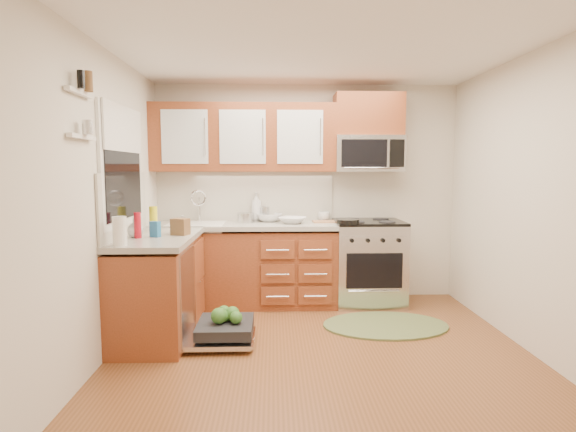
{
  "coord_description": "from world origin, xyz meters",
  "views": [
    {
      "loc": [
        -0.39,
        -3.55,
        1.53
      ],
      "look_at": [
        -0.25,
        0.85,
        1.07
      ],
      "focal_mm": 28.0,
      "sensor_mm": 36.0,
      "label": 1
    }
  ],
  "objects_px": {
    "bowl_a": "(293,220)",
    "rug": "(385,325)",
    "microwave": "(368,154)",
    "cutting_board": "(324,222)",
    "bowl_b": "(269,218)",
    "dishwasher": "(221,332)",
    "upper_cabinets": "(244,138)",
    "cup": "(324,216)",
    "skillet": "(348,221)",
    "stock_pot": "(246,218)",
    "sink": "(196,235)",
    "paper_towel_roll": "(120,231)",
    "range": "(368,262)"
  },
  "relations": [
    {
      "from": "upper_cabinets",
      "to": "cutting_board",
      "type": "height_order",
      "value": "upper_cabinets"
    },
    {
      "from": "stock_pot",
      "to": "cup",
      "type": "height_order",
      "value": "stock_pot"
    },
    {
      "from": "stock_pot",
      "to": "bowl_b",
      "type": "bearing_deg",
      "value": 21.4
    },
    {
      "from": "range",
      "to": "cutting_board",
      "type": "relative_size",
      "value": 3.85
    },
    {
      "from": "cutting_board",
      "to": "bowl_b",
      "type": "relative_size",
      "value": 0.85
    },
    {
      "from": "skillet",
      "to": "bowl_b",
      "type": "bearing_deg",
      "value": 153.43
    },
    {
      "from": "microwave",
      "to": "cutting_board",
      "type": "bearing_deg",
      "value": -174.86
    },
    {
      "from": "rug",
      "to": "cup",
      "type": "relative_size",
      "value": 8.96
    },
    {
      "from": "dishwasher",
      "to": "bowl_b",
      "type": "xyz_separation_m",
      "value": [
        0.42,
        1.3,
        0.87
      ]
    },
    {
      "from": "cutting_board",
      "to": "cup",
      "type": "height_order",
      "value": "cup"
    },
    {
      "from": "cup",
      "to": "rug",
      "type": "bearing_deg",
      "value": -63.22
    },
    {
      "from": "microwave",
      "to": "rug",
      "type": "relative_size",
      "value": 0.62
    },
    {
      "from": "dishwasher",
      "to": "rug",
      "type": "xyz_separation_m",
      "value": [
        1.56,
        0.36,
        -0.09
      ]
    },
    {
      "from": "range",
      "to": "stock_pot",
      "type": "xyz_separation_m",
      "value": [
        -1.39,
        0.07,
        0.51
      ]
    },
    {
      "from": "microwave",
      "to": "upper_cabinets",
      "type": "bearing_deg",
      "value": 178.98
    },
    {
      "from": "range",
      "to": "skillet",
      "type": "distance_m",
      "value": 0.62
    },
    {
      "from": "microwave",
      "to": "paper_towel_roll",
      "type": "bearing_deg",
      "value": -145.45
    },
    {
      "from": "microwave",
      "to": "rug",
      "type": "distance_m",
      "value": 1.91
    },
    {
      "from": "microwave",
      "to": "rug",
      "type": "bearing_deg",
      "value": -88.86
    },
    {
      "from": "rug",
      "to": "bowl_a",
      "type": "height_order",
      "value": "bowl_a"
    },
    {
      "from": "microwave",
      "to": "sink",
      "type": "height_order",
      "value": "microwave"
    },
    {
      "from": "bowl_a",
      "to": "cup",
      "type": "relative_size",
      "value": 2.13
    },
    {
      "from": "cup",
      "to": "bowl_b",
      "type": "bearing_deg",
      "value": -175.53
    },
    {
      "from": "upper_cabinets",
      "to": "cup",
      "type": "distance_m",
      "value": 1.29
    },
    {
      "from": "upper_cabinets",
      "to": "cutting_board",
      "type": "distance_m",
      "value": 1.31
    },
    {
      "from": "range",
      "to": "stock_pot",
      "type": "bearing_deg",
      "value": 177.28
    },
    {
      "from": "bowl_a",
      "to": "rug",
      "type": "bearing_deg",
      "value": -40.34
    },
    {
      "from": "microwave",
      "to": "paper_towel_roll",
      "type": "distance_m",
      "value": 2.85
    },
    {
      "from": "stock_pot",
      "to": "cup",
      "type": "xyz_separation_m",
      "value": [
        0.91,
        0.15,
        -0.0
      ]
    },
    {
      "from": "upper_cabinets",
      "to": "stock_pot",
      "type": "height_order",
      "value": "upper_cabinets"
    },
    {
      "from": "upper_cabinets",
      "to": "rug",
      "type": "bearing_deg",
      "value": -32.63
    },
    {
      "from": "skillet",
      "to": "bowl_a",
      "type": "xyz_separation_m",
      "value": [
        -0.58,
        0.23,
        -0.01
      ]
    },
    {
      "from": "cutting_board",
      "to": "dishwasher",
      "type": "bearing_deg",
      "value": -130.8
    },
    {
      "from": "dishwasher",
      "to": "cup",
      "type": "relative_size",
      "value": 5.13
    },
    {
      "from": "dishwasher",
      "to": "stock_pot",
      "type": "relative_size",
      "value": 3.72
    },
    {
      "from": "sink",
      "to": "stock_pot",
      "type": "bearing_deg",
      "value": 7.92
    },
    {
      "from": "dishwasher",
      "to": "stock_pot",
      "type": "bearing_deg",
      "value": 82.65
    },
    {
      "from": "microwave",
      "to": "paper_towel_roll",
      "type": "xyz_separation_m",
      "value": [
        -2.28,
        -1.57,
        -0.66
      ]
    },
    {
      "from": "microwave",
      "to": "skillet",
      "type": "distance_m",
      "value": 0.86
    },
    {
      "from": "paper_towel_roll",
      "to": "cup",
      "type": "bearing_deg",
      "value": 42.85
    },
    {
      "from": "microwave",
      "to": "bowl_b",
      "type": "relative_size",
      "value": 2.62
    },
    {
      "from": "upper_cabinets",
      "to": "bowl_b",
      "type": "distance_m",
      "value": 0.95
    },
    {
      "from": "rug",
      "to": "cutting_board",
      "type": "height_order",
      "value": "cutting_board"
    },
    {
      "from": "dishwasher",
      "to": "paper_towel_roll",
      "type": "bearing_deg",
      "value": -156.61
    },
    {
      "from": "bowl_a",
      "to": "bowl_b",
      "type": "xyz_separation_m",
      "value": [
        -0.26,
        0.19,
        0.01
      ]
    },
    {
      "from": "microwave",
      "to": "dishwasher",
      "type": "height_order",
      "value": "microwave"
    },
    {
      "from": "paper_towel_roll",
      "to": "cutting_board",
      "type": "bearing_deg",
      "value": 40.59
    },
    {
      "from": "stock_pot",
      "to": "bowl_b",
      "type": "xyz_separation_m",
      "value": [
        0.27,
        0.1,
        -0.01
      ]
    },
    {
      "from": "paper_towel_roll",
      "to": "bowl_a",
      "type": "distance_m",
      "value": 2.02
    },
    {
      "from": "rug",
      "to": "skillet",
      "type": "relative_size",
      "value": 5.03
    }
  ]
}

